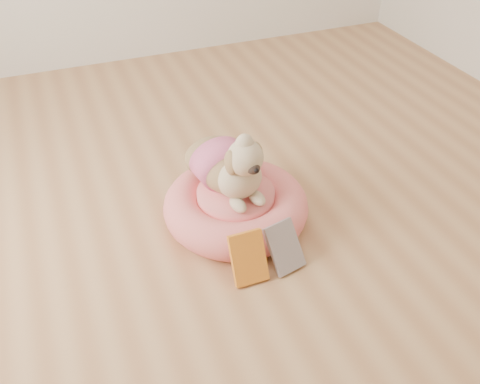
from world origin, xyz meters
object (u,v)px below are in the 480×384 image
object	(u,v)px
dog	(229,155)
book_yellow	(248,258)
pet_bed	(236,206)
book_white	(285,247)

from	to	relation	value
dog	book_yellow	size ratio (longest dim) A/B	2.21
dog	book_yellow	distance (m)	0.44
book_yellow	dog	bearing A→B (deg)	80.55
pet_bed	book_yellow	bearing A→B (deg)	-103.07
book_yellow	book_white	world-z (taller)	book_yellow
pet_bed	book_white	size ratio (longest dim) A/B	3.13
dog	book_white	distance (m)	0.44
pet_bed	dog	distance (m)	0.25
pet_bed	book_white	xyz separation A→B (m)	(0.08, -0.32, 0.01)
pet_bed	dog	world-z (taller)	dog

